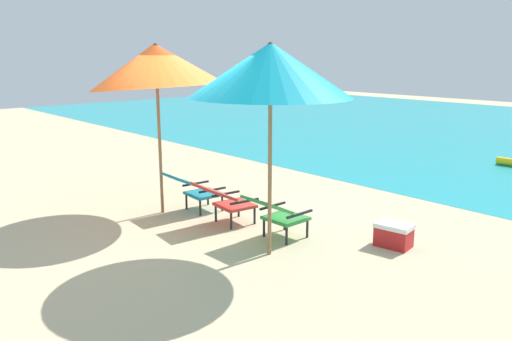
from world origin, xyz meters
name	(u,v)px	position (x,y,z in m)	size (l,w,h in m)	color
ground_plane	(378,182)	(0.00, 4.00, 0.00)	(40.00, 40.00, 0.00)	#CCB78E
lounge_chair_left	(195,188)	(-0.84, 0.11, 0.40)	(0.60, 0.91, 0.68)	teal
lounge_chair_center	(225,199)	(-0.01, 0.08, 0.40)	(0.63, 0.93, 0.68)	red
lounge_chair_right	(277,212)	(0.97, 0.21, 0.40)	(0.56, 0.88, 0.68)	#338E3D
beach_umbrella_left	(156,66)	(-1.17, -0.30, 2.35)	(2.62, 2.59, 2.75)	olive
beach_umbrella_right	(271,70)	(1.26, -0.21, 2.33)	(2.01, 2.02, 2.66)	olive
cooler_box	(394,235)	(2.18, 1.21, 0.16)	(0.52, 0.39, 0.32)	red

